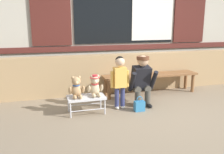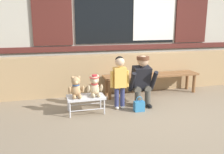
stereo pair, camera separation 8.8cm
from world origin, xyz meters
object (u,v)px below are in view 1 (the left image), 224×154
object	(u,v)px
handbag_on_ground	(139,106)
child_standing	(120,77)
small_display_bench	(86,98)
teddy_bear_plain	(76,88)
teddy_bear_with_hat	(95,86)
adult_crouching	(142,80)
wooden_bench_long	(151,77)

from	to	relation	value
handbag_on_ground	child_standing	bearing A→B (deg)	141.89
small_display_bench	teddy_bear_plain	xyz separation A→B (m)	(-0.16, 0.00, 0.20)
teddy_bear_plain	handbag_on_ground	distance (m)	1.15
teddy_bear_with_hat	handbag_on_ground	size ratio (longest dim) A/B	1.34
adult_crouching	child_standing	bearing A→B (deg)	-172.00
teddy_bear_plain	teddy_bear_with_hat	xyz separation A→B (m)	(0.32, 0.00, 0.01)
teddy_bear_with_hat	handbag_on_ground	xyz separation A→B (m)	(0.76, -0.17, -0.38)
teddy_bear_plain	adult_crouching	bearing A→B (deg)	5.76
wooden_bench_long	handbag_on_ground	bearing A→B (deg)	-124.48
wooden_bench_long	small_display_bench	distance (m)	1.73
adult_crouching	handbag_on_ground	bearing A→B (deg)	-118.64
child_standing	teddy_bear_plain	bearing A→B (deg)	-175.55
wooden_bench_long	teddy_bear_plain	world-z (taller)	teddy_bear_plain
handbag_on_ground	adult_crouching	bearing A→B (deg)	61.36
teddy_bear_with_hat	adult_crouching	bearing A→B (deg)	7.70
child_standing	adult_crouching	xyz separation A→B (m)	(0.45, 0.06, -0.11)
teddy_bear_plain	child_standing	bearing A→B (deg)	4.45
teddy_bear_plain	handbag_on_ground	world-z (taller)	teddy_bear_plain
wooden_bench_long	adult_crouching	bearing A→B (deg)	-126.94
child_standing	teddy_bear_with_hat	bearing A→B (deg)	-172.60
small_display_bench	teddy_bear_plain	bearing A→B (deg)	179.49
teddy_bear_with_hat	child_standing	size ratio (longest dim) A/B	0.38
adult_crouching	small_display_bench	bearing A→B (deg)	-173.32
wooden_bench_long	child_standing	bearing A→B (deg)	-143.13
handbag_on_ground	small_display_bench	bearing A→B (deg)	169.68
child_standing	wooden_bench_long	bearing A→B (deg)	36.87
child_standing	adult_crouching	size ratio (longest dim) A/B	1.01
teddy_bear_plain	child_standing	world-z (taller)	child_standing
child_standing	adult_crouching	bearing A→B (deg)	8.00
teddy_bear_with_hat	child_standing	distance (m)	0.48
small_display_bench	teddy_bear_plain	size ratio (longest dim) A/B	1.76
wooden_bench_long	handbag_on_ground	xyz separation A→B (m)	(-0.64, -0.93, -0.28)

